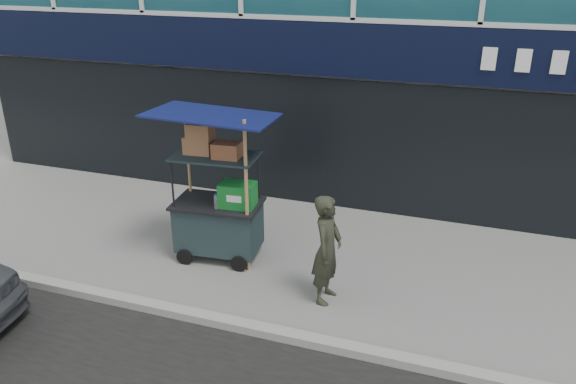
% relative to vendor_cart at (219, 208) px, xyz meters
% --- Properties ---
extents(ground, '(80.00, 80.00, 0.00)m').
position_rel_vendor_cart_xyz_m(ground, '(1.41, -1.45, -0.84)').
color(ground, slate).
rests_on(ground, ground).
extents(curb, '(80.00, 0.18, 0.12)m').
position_rel_vendor_cart_xyz_m(curb, '(1.41, -1.65, -0.78)').
color(curb, gray).
rests_on(curb, ground).
extents(vendor_cart, '(1.87, 1.40, 2.39)m').
position_rel_vendor_cart_xyz_m(vendor_cart, '(0.00, 0.00, 0.00)').
color(vendor_cart, black).
rests_on(vendor_cart, ground).
extents(vendor_man, '(0.41, 0.59, 1.54)m').
position_rel_vendor_cart_xyz_m(vendor_man, '(1.88, -0.62, -0.06)').
color(vendor_man, '#282A1F').
rests_on(vendor_man, ground).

